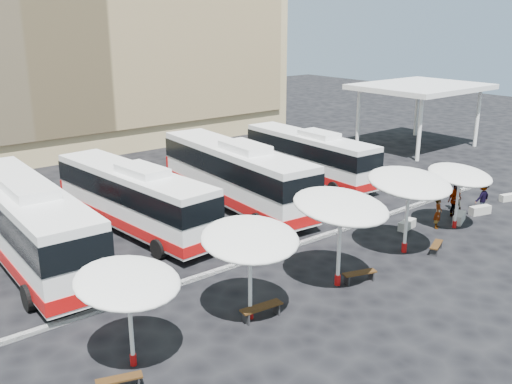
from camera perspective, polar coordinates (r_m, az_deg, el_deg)
ground at (r=26.20m, az=2.46°, el=-6.53°), size 120.00×120.00×0.00m
service_canopy at (r=49.07m, az=16.15°, el=9.93°), size 10.00×8.00×5.20m
curb_divider at (r=26.51m, az=1.74°, el=-6.04°), size 34.00×0.25×0.15m
bay_lines at (r=32.19m, az=-7.01°, el=-2.01°), size 24.15×12.00×0.01m
bus_0 at (r=26.61m, az=-21.96°, el=-2.75°), size 3.23×12.59×3.97m
bus_1 at (r=29.34m, az=-12.15°, el=-0.45°), size 3.37×11.45×3.58m
bus_2 at (r=32.39m, az=-2.10°, el=1.90°), size 3.48×12.42×3.89m
bus_3 at (r=37.97m, az=5.33°, el=3.77°), size 2.85×10.89×3.43m
sunshade_0 at (r=17.78m, az=-12.72°, el=-8.82°), size 4.01×4.04×3.38m
sunshade_1 at (r=19.93m, az=-0.60°, el=-4.74°), size 4.46×4.49×3.64m
sunshade_2 at (r=22.59m, az=8.50°, el=-1.45°), size 4.63×4.67×3.99m
sunshade_3 at (r=26.52m, az=15.10°, el=0.87°), size 4.21×4.25×3.95m
sunshade_4 at (r=30.58m, az=19.72°, el=1.60°), size 3.31×3.35×3.34m
wood_bench_0 at (r=18.04m, az=-13.51°, el=-17.88°), size 1.40×0.77×0.41m
wood_bench_1 at (r=21.07m, az=0.56°, el=-11.62°), size 1.68×0.62×0.50m
wood_bench_2 at (r=24.11m, az=10.31°, el=-8.11°), size 1.50×0.83×0.45m
wood_bench_3 at (r=27.90m, az=17.59°, el=-5.14°), size 1.36×0.84×0.41m
conc_bench_0 at (r=30.44m, az=14.86°, el=-3.19°), size 1.27×0.59×0.46m
conc_bench_1 at (r=32.23m, az=19.65°, el=-2.45°), size 1.39×0.88×0.49m
conc_bench_2 at (r=33.93m, az=21.49°, el=-1.70°), size 1.33×0.75×0.47m
conc_bench_3 at (r=37.05m, az=23.90°, el=-0.50°), size 1.13×0.66×0.40m
passenger_0 at (r=30.86m, az=17.72°, el=-2.01°), size 0.70×0.61×1.62m
passenger_1 at (r=33.86m, az=19.38°, el=-0.40°), size 1.03×0.94×1.71m
passenger_2 at (r=32.87m, az=19.26°, el=-0.76°), size 1.13×0.53×1.87m
passenger_3 at (r=34.30m, az=21.69°, el=-0.45°), size 1.14×0.70×1.69m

